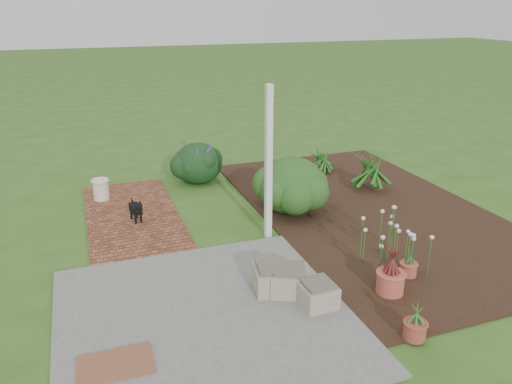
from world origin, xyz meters
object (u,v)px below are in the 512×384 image
object	(u,v)px
cream_ceramic_urn	(101,190)
evergreen_shrub	(292,184)
stone_trough_near	(317,295)
black_dog	(136,209)

from	to	relation	value
cream_ceramic_urn	evergreen_shrub	bearing A→B (deg)	-28.28
stone_trough_near	cream_ceramic_urn	distance (m)	5.24
stone_trough_near	black_dog	world-z (taller)	black_dog
black_dog	evergreen_shrub	xyz separation A→B (m)	(2.74, -0.44, 0.27)
stone_trough_near	evergreen_shrub	size ratio (longest dim) A/B	0.35
cream_ceramic_urn	evergreen_shrub	world-z (taller)	evergreen_shrub
black_dog	evergreen_shrub	distance (m)	2.79
black_dog	cream_ceramic_urn	world-z (taller)	black_dog
stone_trough_near	black_dog	xyz separation A→B (m)	(-1.81, 3.38, 0.10)
stone_trough_near	black_dog	distance (m)	3.84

